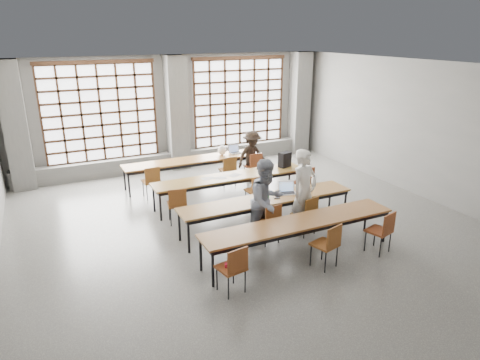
% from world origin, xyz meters
% --- Properties ---
extents(floor, '(11.00, 11.00, 0.00)m').
position_xyz_m(floor, '(0.00, 0.00, 0.00)').
color(floor, '#50514E').
rests_on(floor, ground).
extents(ceiling, '(11.00, 11.00, 0.00)m').
position_xyz_m(ceiling, '(0.00, 0.00, 3.50)').
color(ceiling, silver).
rests_on(ceiling, floor).
extents(wall_back, '(10.00, 0.00, 10.00)m').
position_xyz_m(wall_back, '(0.00, 5.50, 1.75)').
color(wall_back, slate).
rests_on(wall_back, floor).
extents(wall_right, '(0.00, 11.00, 11.00)m').
position_xyz_m(wall_right, '(5.00, 0.00, 1.75)').
color(wall_right, slate).
rests_on(wall_right, floor).
extents(column_left, '(0.60, 0.55, 3.50)m').
position_xyz_m(column_left, '(-4.50, 5.22, 1.75)').
color(column_left, '#585956').
rests_on(column_left, floor).
extents(column_mid, '(0.60, 0.55, 3.50)m').
position_xyz_m(column_mid, '(0.00, 5.22, 1.75)').
color(column_mid, '#585956').
rests_on(column_mid, floor).
extents(column_right, '(0.60, 0.55, 3.50)m').
position_xyz_m(column_right, '(4.50, 5.22, 1.75)').
color(column_right, '#585956').
rests_on(column_right, floor).
extents(window_left, '(3.32, 0.12, 3.00)m').
position_xyz_m(window_left, '(-2.25, 5.42, 1.90)').
color(window_left, white).
rests_on(window_left, wall_back).
extents(window_right, '(3.32, 0.12, 3.00)m').
position_xyz_m(window_right, '(2.25, 5.42, 1.90)').
color(window_right, white).
rests_on(window_right, wall_back).
extents(sill_ledge, '(9.80, 0.35, 0.50)m').
position_xyz_m(sill_ledge, '(0.00, 5.30, 0.25)').
color(sill_ledge, '#585956').
rests_on(sill_ledge, floor).
extents(desk_row_a, '(4.00, 0.70, 0.73)m').
position_xyz_m(desk_row_a, '(-0.09, 3.54, 0.66)').
color(desk_row_a, brown).
rests_on(desk_row_a, floor).
extents(desk_row_b, '(4.00, 0.70, 0.73)m').
position_xyz_m(desk_row_b, '(0.24, 1.74, 0.66)').
color(desk_row_b, brown).
rests_on(desk_row_b, floor).
extents(desk_row_c, '(4.00, 0.70, 0.73)m').
position_xyz_m(desk_row_c, '(0.33, 0.01, 0.66)').
color(desk_row_c, brown).
rests_on(desk_row_c, floor).
extents(desk_row_d, '(4.00, 0.70, 0.73)m').
position_xyz_m(desk_row_d, '(0.30, -1.30, 0.66)').
color(desk_row_d, brown).
rests_on(desk_row_d, floor).
extents(chair_back_left, '(0.44, 0.44, 0.88)m').
position_xyz_m(chair_back_left, '(-1.49, 2.91, 0.54)').
color(chair_back_left, brown).
rests_on(chair_back_left, floor).
extents(chair_back_mid, '(0.45, 0.45, 0.88)m').
position_xyz_m(chair_back_mid, '(0.70, 2.91, 0.54)').
color(chair_back_mid, brown).
rests_on(chair_back_mid, floor).
extents(chair_back_right, '(0.43, 0.44, 0.88)m').
position_xyz_m(chair_back_right, '(1.51, 2.91, 0.54)').
color(chair_back_right, brown).
rests_on(chair_back_right, floor).
extents(chair_mid_left, '(0.49, 0.50, 0.88)m').
position_xyz_m(chair_mid_left, '(-1.37, 1.12, 0.54)').
color(chair_mid_left, brown).
rests_on(chair_mid_left, floor).
extents(chair_mid_centre, '(0.43, 0.44, 0.88)m').
position_xyz_m(chair_mid_centre, '(0.65, 1.11, 0.54)').
color(chair_mid_centre, brown).
rests_on(chair_mid_centre, floor).
extents(chair_mid_right, '(0.52, 0.52, 0.88)m').
position_xyz_m(chair_mid_right, '(2.07, 1.12, 0.54)').
color(chair_mid_right, maroon).
rests_on(chair_mid_right, floor).
extents(chair_front_left, '(0.47, 0.48, 0.88)m').
position_xyz_m(chair_front_left, '(0.04, -0.62, 0.54)').
color(chair_front_left, brown).
rests_on(chair_front_left, floor).
extents(chair_front_right, '(0.51, 0.51, 0.88)m').
position_xyz_m(chair_front_right, '(0.95, -0.62, 0.54)').
color(chair_front_right, brown).
rests_on(chair_front_right, floor).
extents(chair_near_left, '(0.49, 0.49, 0.88)m').
position_xyz_m(chair_near_left, '(-1.38, -1.93, 0.54)').
color(chair_near_left, brown).
rests_on(chair_near_left, floor).
extents(chair_near_mid, '(0.52, 0.52, 0.88)m').
position_xyz_m(chair_near_mid, '(0.52, -1.93, 0.54)').
color(chair_near_mid, brown).
rests_on(chair_near_mid, floor).
extents(chair_near_right, '(0.52, 0.52, 0.88)m').
position_xyz_m(chair_near_right, '(1.82, -1.93, 0.54)').
color(chair_near_right, brown).
rests_on(chair_near_right, floor).
extents(student_male, '(0.78, 0.62, 1.87)m').
position_xyz_m(student_male, '(0.93, -0.49, 0.94)').
color(student_male, silver).
rests_on(student_male, floor).
extents(student_female, '(1.01, 0.87, 1.78)m').
position_xyz_m(student_female, '(0.03, -0.49, 0.89)').
color(student_female, '#19274C').
rests_on(student_female, floor).
extents(student_back, '(1.03, 0.69, 1.49)m').
position_xyz_m(student_back, '(1.51, 3.04, 0.74)').
color(student_back, black).
rests_on(student_back, floor).
extents(laptop_front, '(0.43, 0.39, 0.26)m').
position_xyz_m(laptop_front, '(0.89, 0.12, 0.79)').
color(laptop_front, silver).
rests_on(laptop_front, desk_row_c).
extents(laptop_back, '(0.40, 0.35, 0.26)m').
position_xyz_m(laptop_back, '(1.25, 3.65, 0.79)').
color(laptop_back, '#B8B8BD').
rests_on(laptop_back, desk_row_a).
extents(mouse, '(0.10, 0.07, 0.04)m').
position_xyz_m(mouse, '(1.28, -0.01, 0.75)').
color(mouse, silver).
rests_on(mouse, desk_row_c).
extents(green_box, '(0.26, 0.18, 0.09)m').
position_xyz_m(green_box, '(0.28, 0.09, 0.78)').
color(green_box, '#287B37').
rests_on(green_box, desk_row_c).
extents(phone, '(0.14, 0.09, 0.01)m').
position_xyz_m(phone, '(0.51, -0.09, 0.74)').
color(phone, black).
rests_on(phone, desk_row_c).
extents(paper_sheet_a, '(0.32, 0.25, 0.00)m').
position_xyz_m(paper_sheet_a, '(-0.36, 1.79, 0.73)').
color(paper_sheet_a, silver).
rests_on(paper_sheet_a, desk_row_b).
extents(paper_sheet_b, '(0.31, 0.23, 0.00)m').
position_xyz_m(paper_sheet_b, '(-0.06, 1.69, 0.73)').
color(paper_sheet_b, silver).
rests_on(paper_sheet_b, desk_row_b).
extents(paper_sheet_c, '(0.36, 0.32, 0.00)m').
position_xyz_m(paper_sheet_c, '(0.34, 1.74, 0.73)').
color(paper_sheet_c, silver).
rests_on(paper_sheet_c, desk_row_b).
extents(backpack, '(0.36, 0.28, 0.40)m').
position_xyz_m(backpack, '(1.84, 1.79, 0.93)').
color(backpack, black).
rests_on(backpack, desk_row_b).
extents(plastic_bag, '(0.32, 0.30, 0.29)m').
position_xyz_m(plastic_bag, '(0.81, 3.59, 0.87)').
color(plastic_bag, white).
rests_on(plastic_bag, desk_row_a).
extents(red_pouch, '(0.22, 0.14, 0.06)m').
position_xyz_m(red_pouch, '(-1.40, -1.85, 0.50)').
color(red_pouch, '#B21530').
rests_on(red_pouch, chair_near_left).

